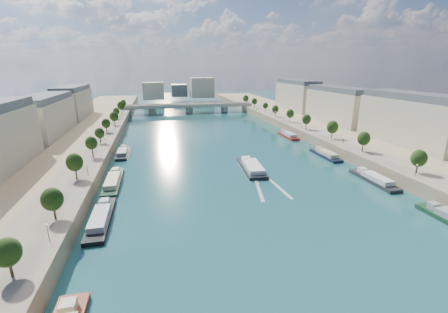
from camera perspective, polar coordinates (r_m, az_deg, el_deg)
ground at (r=139.87m, az=-0.25°, el=0.29°), size 700.00×700.00×0.00m
quay_left at (r=142.50m, az=-29.78°, el=-0.64°), size 44.00×520.00×5.00m
quay_right at (r=169.71m, az=24.22°, el=2.63°), size 44.00×520.00×5.00m
pave_left at (r=138.10m, az=-24.00°, el=0.76°), size 14.00×520.00×0.10m
pave_right at (r=160.61m, az=20.04°, el=3.31°), size 14.00×520.00×0.10m
trees_left at (r=138.36m, az=-23.31°, el=3.20°), size 4.80×268.80×8.26m
trees_right at (r=166.80m, az=17.81°, el=5.90°), size 4.80×268.80×8.26m
lamps_left at (r=127.06m, az=-22.94°, el=0.86°), size 0.36×200.36×4.28m
lamps_right at (r=161.83m, az=17.84°, el=4.61°), size 0.36×200.36×4.28m
buildings_left at (r=154.96m, az=-33.93°, el=5.30°), size 16.00×226.00×23.20m
buildings_right at (r=184.50m, az=25.80°, el=7.91°), size 16.00×226.00×23.20m
skyline at (r=352.71m, az=-7.81°, el=12.62°), size 79.00×42.00×22.00m
bridge at (r=268.98m, az=-6.66°, el=9.32°), size 112.00×12.00×8.15m
tour_barge at (r=120.58m, az=5.29°, el=-2.08°), size 9.26×25.64×3.60m
wake at (r=106.22m, az=8.08°, el=-5.36°), size 10.74×26.03×0.04m
moored_barges_left at (r=86.56m, az=-22.56°, el=-11.37°), size 5.00×151.74×3.60m
moored_barges_right at (r=121.60m, az=26.14°, el=-3.67°), size 5.00×157.44×3.60m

